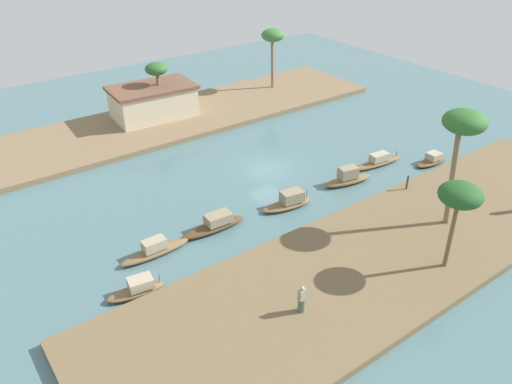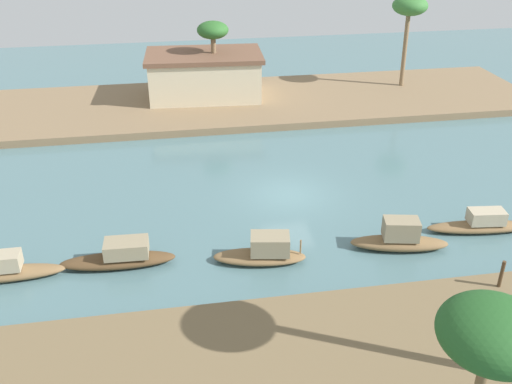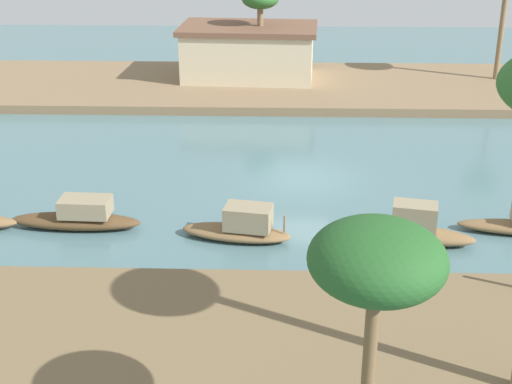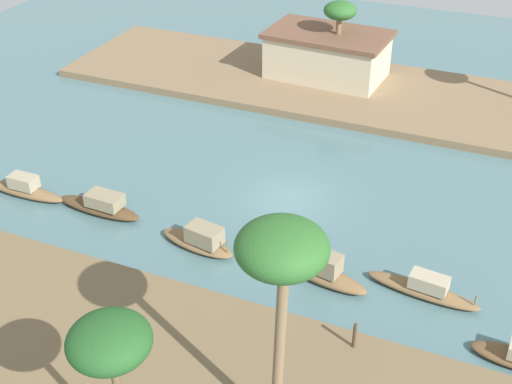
# 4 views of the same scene
# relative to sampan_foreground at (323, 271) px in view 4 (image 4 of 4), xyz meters

# --- Properties ---
(river_water) EXTENTS (69.51, 69.51, 0.00)m
(river_water) POSITION_rel_sampan_foreground_xyz_m (-3.65, 5.66, -0.50)
(river_water) COLOR slate
(river_water) RESTS_ON ground
(riverbank_right) EXTENTS (41.74, 10.50, 0.48)m
(riverbank_right) POSITION_rel_sampan_foreground_xyz_m (-3.65, 19.54, -0.26)
(riverbank_right) COLOR #846B4C
(riverbank_right) RESTS_ON ground
(sampan_foreground) EXTENTS (4.37, 1.94, 1.44)m
(sampan_foreground) POSITION_rel_sampan_foreground_xyz_m (0.00, 0.00, 0.00)
(sampan_foreground) COLOR brown
(sampan_foreground) RESTS_ON river_water
(sampan_with_tall_canopy) EXTENTS (4.77, 1.29, 1.18)m
(sampan_with_tall_canopy) POSITION_rel_sampan_foreground_xyz_m (-11.88, 0.70, -0.06)
(sampan_with_tall_canopy) COLOR brown
(sampan_with_tall_canopy) RESTS_ON river_water
(sampan_near_left_bank) EXTENTS (5.01, 1.55, 1.08)m
(sampan_near_left_bank) POSITION_rel_sampan_foreground_xyz_m (4.26, 0.74, -0.13)
(sampan_near_left_bank) COLOR brown
(sampan_near_left_bank) RESTS_ON river_water
(sampan_upstream_small) EXTENTS (4.03, 1.87, 1.28)m
(sampan_upstream_small) POSITION_rel_sampan_foreground_xyz_m (-5.99, 0.02, -0.03)
(sampan_upstream_small) COLOR brown
(sampan_upstream_small) RESTS_ON river_water
(sampan_open_hull) EXTENTS (4.73, 1.00, 1.19)m
(sampan_open_hull) POSITION_rel_sampan_foreground_xyz_m (-16.44, 0.54, -0.09)
(sampan_open_hull) COLOR brown
(sampan_open_hull) RESTS_ON river_water
(mooring_post) EXTENTS (0.14, 0.14, 1.14)m
(mooring_post) POSITION_rel_sampan_foreground_xyz_m (2.43, -3.80, 0.55)
(mooring_post) COLOR #4C3823
(mooring_post) RESTS_ON riverbank_left
(palm_tree_left_near) EXTENTS (2.49, 2.49, 5.62)m
(palm_tree_left_near) POSITION_rel_sampan_foreground_xyz_m (-2.99, -11.14, 4.82)
(palm_tree_left_near) COLOR brown
(palm_tree_left_near) RESTS_ON riverbank_left
(palm_tree_left_far) EXTENTS (2.73, 2.73, 8.03)m
(palm_tree_left_far) POSITION_rel_sampan_foreground_xyz_m (1.02, -8.10, 6.99)
(palm_tree_left_far) COLOR #7F6647
(palm_tree_left_far) RESTS_ON riverbank_left
(palm_tree_right_tall) EXTENTS (2.20, 2.20, 5.35)m
(palm_tree_right_tall) POSITION_rel_sampan_foreground_xyz_m (-5.84, 20.75, 4.50)
(palm_tree_right_tall) COLOR #7F6647
(palm_tree_right_tall) RESTS_ON riverbank_right
(riverside_building) EXTENTS (8.47, 5.48, 3.16)m
(riverside_building) POSITION_rel_sampan_foreground_xyz_m (-6.53, 20.75, 1.57)
(riverside_building) COLOR beige
(riverside_building) RESTS_ON riverbank_right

